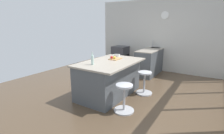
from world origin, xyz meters
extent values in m
plane|color=brown|center=(0.00, 0.00, 0.00)|extent=(7.30, 7.30, 0.00)
cube|color=beige|center=(-2.81, 0.00, 1.37)|extent=(0.12, 4.98, 2.75)
cylinder|color=white|center=(-2.74, 0.21, 2.14)|extent=(0.03, 0.28, 0.28)
cube|color=#4C5156|center=(-2.46, -0.04, 0.45)|extent=(2.25, 0.60, 0.89)
cube|color=#9E9384|center=(-2.46, -0.04, 0.91)|extent=(2.25, 0.60, 0.03)
cube|color=#38383D|center=(-2.74, -0.04, 0.86)|extent=(0.44, 0.36, 0.12)
cylinder|color=#B7B7BC|center=(-2.74, -0.19, 1.06)|extent=(0.02, 0.02, 0.28)
cube|color=#38383D|center=(-2.46, -1.51, 0.45)|extent=(0.60, 0.60, 0.89)
cube|color=black|center=(-2.46, -1.21, 0.40)|extent=(0.44, 0.01, 0.32)
cube|color=#4C5156|center=(0.35, -0.25, 0.43)|extent=(1.74, 0.97, 0.87)
cube|color=#9E9384|center=(0.35, -0.20, 0.89)|extent=(1.80, 1.17, 0.04)
cylinder|color=#B7B7BC|center=(-0.21, 0.51, 0.01)|extent=(0.44, 0.44, 0.03)
cylinder|color=#B7B7BC|center=(-0.21, 0.51, 0.29)|extent=(0.05, 0.05, 0.55)
cylinder|color=silver|center=(-0.21, 0.51, 0.59)|extent=(0.36, 0.36, 0.04)
cylinder|color=#B7B7BC|center=(0.92, 0.51, 0.01)|extent=(0.44, 0.44, 0.03)
cylinder|color=#B7B7BC|center=(0.92, 0.51, 0.29)|extent=(0.05, 0.05, 0.55)
cylinder|color=silver|center=(0.92, 0.51, 0.59)|extent=(0.36, 0.36, 0.04)
cube|color=tan|center=(0.02, -0.25, 0.92)|extent=(0.36, 0.24, 0.02)
sphere|color=red|center=(0.11, -0.32, 0.96)|extent=(0.07, 0.07, 0.07)
sphere|color=gold|center=(0.09, -0.24, 0.96)|extent=(0.07, 0.07, 0.07)
cylinder|color=silver|center=(0.86, -0.37, 1.02)|extent=(0.06, 0.06, 0.22)
cylinder|color=silver|center=(0.86, -0.37, 1.17)|extent=(0.03, 0.03, 0.08)
cylinder|color=#B7B7BC|center=(0.86, -0.37, 1.21)|extent=(0.03, 0.03, 0.02)
cylinder|color=silver|center=(-0.27, -0.39, 0.94)|extent=(0.19, 0.19, 0.07)
cylinder|color=slate|center=(-0.27, -0.39, 0.96)|extent=(0.16, 0.16, 0.04)
camera|label=1|loc=(3.85, 2.07, 1.84)|focal=27.11mm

